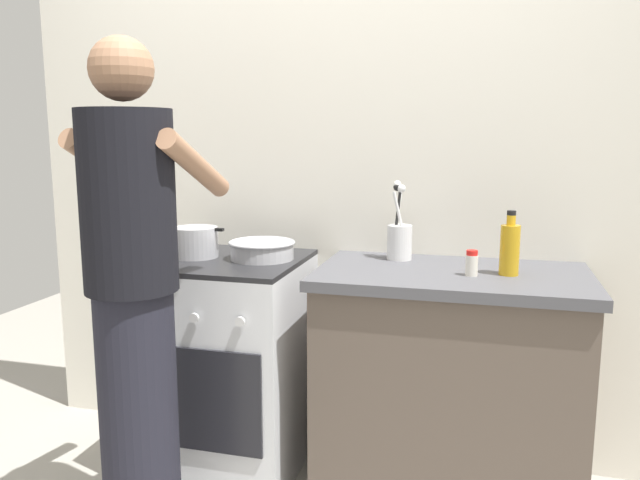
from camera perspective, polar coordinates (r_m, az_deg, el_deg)
The scene contains 9 objects.
back_wall at distance 2.70m, azimuth 5.22°, elevation 6.40°, with size 3.20×0.10×2.50m.
countertop at distance 2.50m, azimuth 11.63°, elevation -12.90°, with size 1.00×0.60×0.90m.
stove_range at distance 2.69m, azimuth -8.25°, elevation -11.15°, with size 0.60×0.62×0.90m.
pot at distance 2.61m, azimuth -11.33°, elevation -0.19°, with size 0.25×0.19×0.12m.
mixing_bowl at distance 2.54m, azimuth -5.33°, elevation -0.83°, with size 0.27×0.27×0.07m.
utensil_crock at distance 2.53m, azimuth 7.27°, elevation 0.22°, with size 0.10×0.10×0.32m.
spice_bottle at distance 2.29m, azimuth 13.71°, elevation -2.09°, with size 0.04×0.04×0.09m.
oil_bottle at distance 2.33m, azimuth 16.97°, elevation -0.74°, with size 0.07×0.07×0.23m.
person at distance 2.14m, azimuth -16.65°, elevation -5.41°, with size 0.41×0.50×1.70m.
Camera 1 is at (0.67, -2.16, 1.40)m, focal length 34.97 mm.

